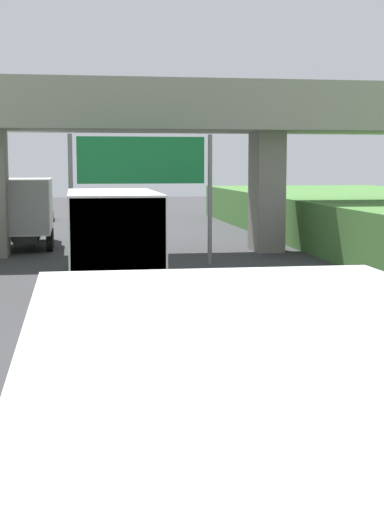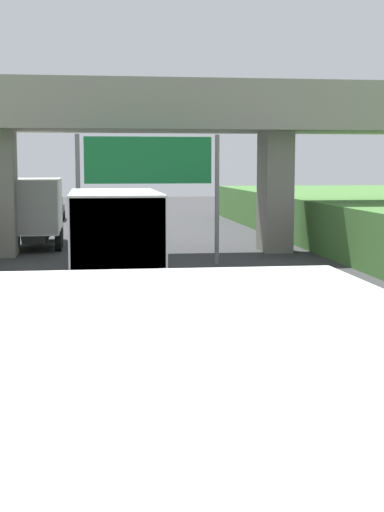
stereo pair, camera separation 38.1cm
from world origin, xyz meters
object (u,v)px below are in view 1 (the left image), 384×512
overhead_highway_sign (141,169)px  truck_green (29,208)px  car_white (104,251)px  truck_red (111,245)px  car_black (40,209)px

overhead_highway_sign → truck_green: bearing=122.2°
overhead_highway_sign → car_white: (-1.62, -1.94, -3.11)m
truck_green → car_white: 10.48m
car_white → truck_green: bearing=108.9°
overhead_highway_sign → truck_red: 10.41m
car_black → truck_green: bearing=-89.3°
truck_red → car_white: size_ratio=1.78×
truck_red → car_black: size_ratio=1.78×
overhead_highway_sign → car_white: size_ratio=1.43×
overhead_highway_sign → car_white: 4.00m
car_black → car_white: 28.30m
overhead_highway_sign → car_black: 26.83m
truck_green → truck_red: 18.28m
truck_green → truck_red: size_ratio=1.00×
overhead_highway_sign → truck_green: (-4.99, 7.93, -2.03)m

